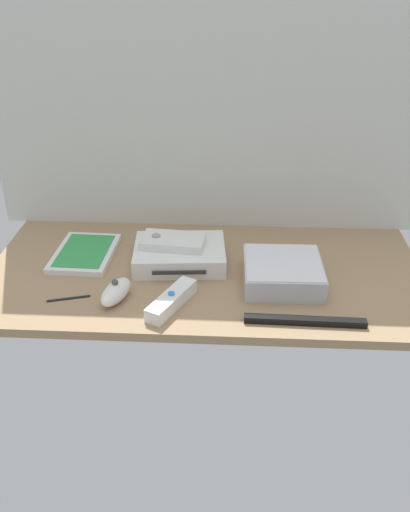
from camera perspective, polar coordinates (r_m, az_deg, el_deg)
The scene contains 10 objects.
ground_plane at distance 125.83cm, azimuth 0.00°, elevation -1.98°, with size 100.00×48.00×2.00cm, color #9E7F5B.
back_wall at distance 135.89cm, azimuth 0.58°, elevation 15.57°, with size 110.00×1.20×64.00cm, color silver.
game_console at distance 127.76cm, azimuth -2.66°, elevation 0.17°, with size 22.18×17.73×4.40cm.
mini_computer at distance 121.02cm, azimuth 8.12°, elevation -1.69°, with size 17.29×17.29×5.30cm.
game_case at distance 134.27cm, azimuth -12.45°, elevation 0.30°, with size 14.30×19.49×1.56cm.
remote_wand at distance 112.78cm, azimuth -3.52°, elevation -4.65°, with size 9.68×14.89×3.40cm.
remote_nunchuk at distance 115.80cm, azimuth -9.30°, elevation -3.71°, with size 7.24×10.87×5.10cm.
remote_classic_pad at distance 126.73cm, azimuth -3.36°, elevation 1.54°, with size 15.07×9.28×2.40cm.
sensor_bar at distance 109.93cm, azimuth 10.39°, elevation -6.68°, with size 24.00×1.80×1.40cm, color black.
stylus_pen at distance 119.05cm, azimuth -14.07°, elevation -4.24°, with size 0.70×0.70×9.00cm, color black.
Camera 1 is at (5.77, -107.17, 64.69)cm, focal length 38.29 mm.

